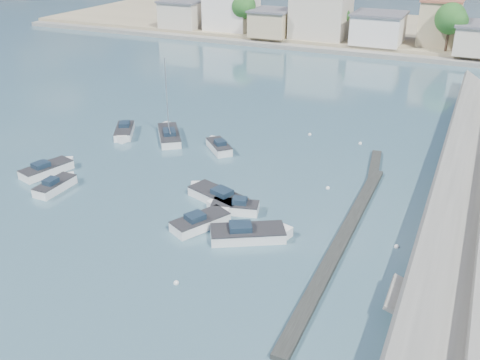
# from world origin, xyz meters

# --- Properties ---
(ground) EXTENTS (400.00, 400.00, 0.00)m
(ground) POSITION_xyz_m (0.00, 40.00, 0.00)
(ground) COLOR #284351
(ground) RESTS_ON ground
(breakwater) EXTENTS (2.00, 31.02, 0.35)m
(breakwater) POSITION_xyz_m (6.90, 12.69, 0.17)
(breakwater) COLOR black
(breakwater) RESTS_ON ground
(far_shore_land) EXTENTS (160.00, 40.00, 1.40)m
(far_shore_land) POSITION_xyz_m (0.00, 92.00, 0.70)
(far_shore_land) COLOR gray
(far_shore_land) RESTS_ON ground
(far_shore_quay) EXTENTS (160.00, 2.50, 0.80)m
(far_shore_quay) POSITION_xyz_m (0.00, 71.00, 0.40)
(far_shore_quay) COLOR slate
(far_shore_quay) RESTS_ON ground
(far_town) EXTENTS (113.01, 12.80, 8.35)m
(far_town) POSITION_xyz_m (10.71, 76.92, 4.93)
(far_town) COLOR beige
(far_town) RESTS_ON far_shore_land
(shore_trees) EXTENTS (74.56, 38.32, 7.92)m
(shore_trees) POSITION_xyz_m (8.34, 68.11, 6.22)
(shore_trees) COLOR #38281E
(shore_trees) RESTS_ON ground
(motorboat_a) EXTENTS (1.61, 4.44, 1.48)m
(motorboat_a) POSITION_xyz_m (-18.00, 8.14, 0.38)
(motorboat_a) COLOR white
(motorboat_a) RESTS_ON ground
(motorboat_b) EXTENTS (3.73, 4.96, 1.48)m
(motorboat_b) POSITION_xyz_m (-3.37, 7.90, 0.38)
(motorboat_b) COLOR white
(motorboat_b) RESTS_ON ground
(motorboat_c) EXTENTS (5.94, 3.65, 1.48)m
(motorboat_c) POSITION_xyz_m (-4.42, 12.10, 0.38)
(motorboat_c) COLOR white
(motorboat_c) RESTS_ON ground
(motorboat_d) EXTENTS (4.31, 2.48, 1.48)m
(motorboat_d) POSITION_xyz_m (-2.24, 10.88, 0.38)
(motorboat_d) COLOR white
(motorboat_d) RESTS_ON ground
(motorboat_e) EXTENTS (3.11, 5.38, 1.48)m
(motorboat_e) POSITION_xyz_m (-21.05, 10.52, 0.38)
(motorboat_e) COLOR white
(motorboat_e) RESTS_ON ground
(motorboat_f) EXTENTS (3.92, 3.90, 1.48)m
(motorboat_f) POSITION_xyz_m (-9.13, 22.07, 0.38)
(motorboat_f) COLOR white
(motorboat_f) RESTS_ON ground
(motorboat_g) EXTENTS (3.84, 5.00, 1.48)m
(motorboat_g) POSITION_xyz_m (-20.38, 21.48, 0.38)
(motorboat_g) COLOR white
(motorboat_g) RESTS_ON ground
(motorboat_h) EXTENTS (5.87, 4.59, 1.48)m
(motorboat_h) POSITION_xyz_m (0.78, 7.78, 0.38)
(motorboat_h) COLOR white
(motorboat_h) RESTS_ON ground
(sailboat) EXTENTS (5.25, 6.15, 9.00)m
(sailboat) POSITION_xyz_m (-15.48, 22.81, 0.41)
(sailboat) COLOR white
(sailboat) RESTS_ON ground
(mooring_buoys) EXTENTS (15.21, 29.73, 0.36)m
(mooring_buoys) POSITION_xyz_m (4.65, 15.85, 0.05)
(mooring_buoys) COLOR white
(mooring_buoys) RESTS_ON ground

